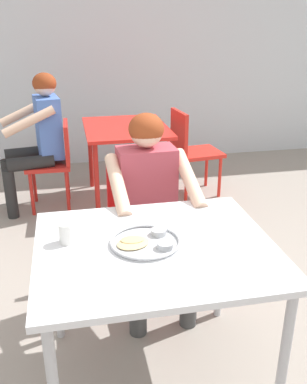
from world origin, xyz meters
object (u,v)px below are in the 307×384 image
thali_tray (146,242)px  chair_red_right (190,147)px  chair_red_left (56,159)px  table_background_red (126,136)px  drinking_cup (67,232)px  table_foreground (155,260)px  diner_foreground (150,196)px  patron_background (39,131)px  chair_foreground (143,214)px

thali_tray → chair_red_right: size_ratio=0.37×
chair_red_left → table_background_red: bearing=4.1°
drinking_cup → chair_red_left: drinking_cup is taller
thali_tray → drinking_cup: bearing=166.0°
table_foreground → thali_tray: 0.10m
chair_red_left → chair_red_right: bearing=1.7°
diner_foreground → chair_red_right: size_ratio=1.38×
drinking_cup → chair_red_left: (-0.08, 2.11, -0.33)m
table_background_red → patron_background: bearing=-179.0°
drinking_cup → chair_red_right: chair_red_right is taller
diner_foreground → table_background_red: size_ratio=1.27×
thali_tray → chair_red_left: bearing=101.0°
table_background_red → chair_red_left: bearing=-175.9°
chair_foreground → chair_red_right: (0.73, 1.39, 0.00)m
chair_red_right → patron_background: (-1.41, -0.00, 0.24)m
chair_foreground → drinking_cup: bearing=-122.2°
drinking_cup → table_background_red: (0.57, 2.16, -0.16)m
table_background_red → chair_foreground: bearing=-94.0°
drinking_cup → chair_red_left: 2.14m
table_foreground → thali_tray: size_ratio=3.34×
chair_red_right → table_background_red: bearing=179.1°
chair_foreground → diner_foreground: size_ratio=0.70×
table_background_red → chair_red_left: chair_red_left is taller
drinking_cup → patron_background: bearing=95.7°
chair_red_right → table_foreground: bearing=-110.0°
patron_background → chair_foreground: bearing=-63.6°
diner_foreground → table_background_red: bearing=86.8°
table_foreground → diner_foreground: (0.10, 0.63, 0.04)m
table_background_red → drinking_cup: bearing=-104.9°
patron_background → table_foreground: bearing=-75.2°
chair_foreground → chair_red_right: bearing=62.5°
thali_tray → chair_foreground: size_ratio=0.38×
thali_tray → chair_foreground: bearing=80.9°
diner_foreground → chair_red_left: (-0.57, 1.58, -0.24)m
table_foreground → diner_foreground: diner_foreground is taller
chair_foreground → table_background_red: chair_foreground is taller
chair_foreground → table_foreground: bearing=-96.4°
chair_foreground → diner_foreground: (0.01, -0.22, 0.22)m
thali_tray → table_background_red: (0.23, 2.24, -0.12)m
chair_foreground → patron_background: (-0.69, 1.39, 0.24)m
diner_foreground → chair_foreground: bearing=92.0°
thali_tray → patron_background: 2.30m
drinking_cup → chair_red_right: (1.20, 2.15, -0.31)m
chair_foreground → chair_red_right: size_ratio=0.97×
chair_red_left → chair_red_right: (1.29, 0.04, 0.02)m
chair_foreground → patron_background: bearing=116.4°
table_foreground → chair_foreground: bearing=83.6°
drinking_cup → table_foreground: bearing=-15.3°
table_foreground → diner_foreground: size_ratio=0.89×
chair_foreground → chair_red_left: (-0.56, 1.36, -0.02)m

